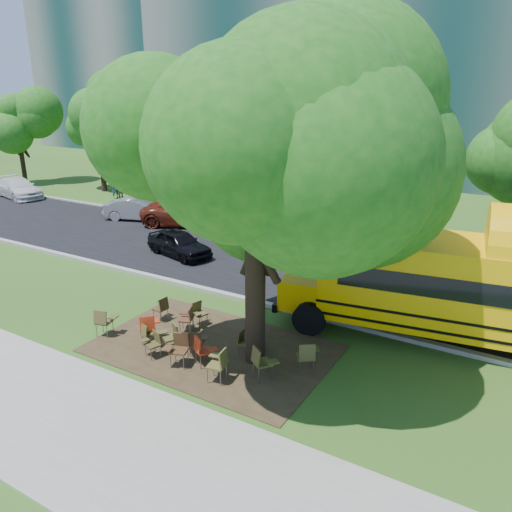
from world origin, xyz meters
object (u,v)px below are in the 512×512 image
Objects in this scene: chair_4 at (202,349)px; chair_5 at (179,346)px; chair_2 at (148,326)px; bg_car_red at (191,212)px; chair_10 at (198,311)px; chair_6 at (219,362)px; chair_12 at (244,341)px; chair_7 at (261,361)px; main_tree at (255,158)px; bg_car_silver at (139,209)px; pedestrian_a at (115,188)px; chair_14 at (153,342)px; chair_15 at (252,330)px; chair_3 at (171,334)px; chair_11 at (197,341)px; chair_8 at (162,306)px; pedestrian_b at (118,187)px; chair_13 at (307,354)px; chair_1 at (148,333)px; black_car at (179,243)px; chair_0 at (104,320)px; bg_car_white at (18,188)px; chair_9 at (188,317)px.

chair_5 is (-0.62, -0.28, 0.03)m from chair_4.
bg_car_red is (-7.42, 11.69, 0.16)m from chair_2.
chair_4 is at bearing -51.98° from chair_2.
bg_car_red is at bearing -126.27° from chair_10.
chair_6 is 1.26× the size of chair_12.
chair_7 is at bearing 77.41° from chair_10.
bg_car_red is (-10.74, 10.92, -5.00)m from main_tree.
bg_car_silver is at bearing -114.40° from chair_10.
main_tree reaches higher than bg_car_silver.
pedestrian_a is (-18.67, 14.99, 0.21)m from chair_4.
pedestrian_a is (-17.13, 15.27, 0.29)m from chair_14.
chair_15 is (2.15, -0.19, -0.04)m from chair_10.
bg_car_red is at bearing 160.79° from chair_4.
chair_3 reaches higher than chair_11.
chair_12 is at bearing -129.30° from chair_14.
chair_8 is at bearing 51.90° from chair_6.
chair_15 is 23.34m from pedestrian_b.
chair_2 reaches higher than chair_13.
chair_6 reaches higher than chair_10.
chair_3 is at bearing 167.14° from chair_15.
chair_1 is 0.98× the size of chair_14.
black_car reaches higher than chair_4.
bg_car_silver is at bearing -129.61° from chair_12.
chair_5 is at bearing 39.21° from chair_10.
bg_car_red is (-5.92, 12.07, 0.18)m from chair_0.
chair_3 is 1.36m from chair_4.
chair_6 is 2.39m from chair_13.
chair_10 is at bearing 26.44° from chair_2.
bg_car_silver is at bearing 50.25° from chair_8.
chair_14 is 9.20m from black_car.
chair_2 is 0.99× the size of chair_6.
chair_1 is 0.16× the size of bg_car_white.
pedestrian_b is (-21.28, 14.03, 0.23)m from chair_13.
chair_0 is 1.09× the size of chair_8.
chair_12 is 0.50× the size of pedestrian_a.
chair_0 is 1.21× the size of chair_12.
chair_4 reaches higher than chair_10.
chair_13 is (3.99, 0.90, 0.06)m from chair_3.
chair_9 is (-3.43, 1.24, -0.08)m from chair_7.
bg_car_white reaches higher than chair_14.
pedestrian_b is (-18.01, 15.46, 0.22)m from chair_5.
chair_3 is at bearing 33.76° from chair_1.
chair_0 is 0.97× the size of chair_5.
chair_4 reaches higher than chair_9.
chair_2 reaches higher than chair_14.
chair_0 is 3.72m from chair_4.
bg_car_white is at bearing 130.32° from pedestrian_a.
black_car is 2.31× the size of pedestrian_a.
chair_12 is at bearing 91.01° from chair_4.
chair_15 is 14.33m from bg_car_red.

